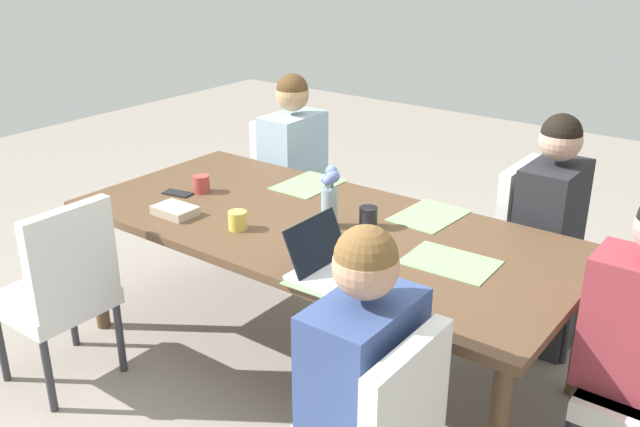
{
  "coord_description": "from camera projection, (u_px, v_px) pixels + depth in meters",
  "views": [
    {
      "loc": [
        -1.78,
        2.36,
        1.97
      ],
      "look_at": [
        0.0,
        0.0,
        0.77
      ],
      "focal_mm": 39.27,
      "sensor_mm": 36.0,
      "label": 1
    }
  ],
  "objects": [
    {
      "name": "coffee_mug_near_right",
      "position": [
        238.0,
        220.0,
        3.14
      ],
      "size": [
        0.08,
        0.08,
        0.08
      ],
      "primitive_type": "cylinder",
      "color": "#DBC64C",
      "rests_on": "dining_table"
    },
    {
      "name": "chair_near_left_mid",
      "position": [
        536.0,
        244.0,
        3.54
      ],
      "size": [
        0.44,
        0.44,
        0.9
      ],
      "color": "silver",
      "rests_on": "ground_plane"
    },
    {
      "name": "flower_vase",
      "position": [
        330.0,
        196.0,
        3.13
      ],
      "size": [
        0.1,
        0.08,
        0.29
      ],
      "color": "#8EA8B7",
      "rests_on": "dining_table"
    },
    {
      "name": "chair_near_right_near",
      "position": [
        290.0,
        180.0,
        4.44
      ],
      "size": [
        0.44,
        0.44,
        0.9
      ],
      "color": "silver",
      "rests_on": "ground_plane"
    },
    {
      "name": "coffee_mug_centre_left",
      "position": [
        368.0,
        217.0,
        3.15
      ],
      "size": [
        0.08,
        0.08,
        0.1
      ],
      "primitive_type": "cylinder",
      "color": "#232328",
      "rests_on": "dining_table"
    },
    {
      "name": "coffee_mug_near_left",
      "position": [
        202.0,
        184.0,
        3.58
      ],
      "size": [
        0.08,
        0.08,
        0.09
      ],
      "primitive_type": "cylinder",
      "color": "#AD3D38",
      "rests_on": "dining_table"
    },
    {
      "name": "chair_far_right_mid",
      "position": [
        61.0,
        287.0,
        3.11
      ],
      "size": [
        0.44,
        0.44,
        0.9
      ],
      "color": "silver",
      "rests_on": "ground_plane"
    },
    {
      "name": "person_far_left_near",
      "position": [
        362.0,
        419.0,
        2.23
      ],
      "size": [
        0.36,
        0.4,
        1.19
      ],
      "color": "#2D2D33",
      "rests_on": "ground_plane"
    },
    {
      "name": "person_head_left_left_far",
      "position": [
        637.0,
        370.0,
        2.48
      ],
      "size": [
        0.4,
        0.36,
        1.19
      ],
      "color": "#2D2D33",
      "rests_on": "ground_plane"
    },
    {
      "name": "placemat_near_left_mid",
      "position": [
        429.0,
        216.0,
        3.3
      ],
      "size": [
        0.28,
        0.37,
        0.0
      ],
      "primitive_type": "cube",
      "rotation": [
        0.0,
        0.0,
        1.52
      ],
      "color": "#7FAD70",
      "rests_on": "dining_table"
    },
    {
      "name": "placemat_far_left_near",
      "position": [
        334.0,
        275.0,
        2.73
      ],
      "size": [
        0.27,
        0.37,
        0.0
      ],
      "primitive_type": "cube",
      "rotation": [
        0.0,
        0.0,
        -1.54
      ],
      "color": "#7FAD70",
      "rests_on": "dining_table"
    },
    {
      "name": "book_red_cover",
      "position": [
        175.0,
        211.0,
        3.3
      ],
      "size": [
        0.2,
        0.14,
        0.04
      ],
      "primitive_type": "cube",
      "rotation": [
        0.0,
        0.0,
        -0.0
      ],
      "color": "#B2A38E",
      "rests_on": "dining_table"
    },
    {
      "name": "person_near_right_near",
      "position": [
        294.0,
        181.0,
        4.34
      ],
      "size": [
        0.36,
        0.4,
        1.19
      ],
      "color": "#2D2D33",
      "rests_on": "ground_plane"
    },
    {
      "name": "dining_table",
      "position": [
        320.0,
        236.0,
        3.23
      ],
      "size": [
        2.37,
        1.08,
        0.72
      ],
      "color": "brown",
      "rests_on": "ground_plane"
    },
    {
      "name": "placemat_near_right_near",
      "position": [
        308.0,
        185.0,
        3.7
      ],
      "size": [
        0.26,
        0.36,
        0.0
      ],
      "primitive_type": "cube",
      "rotation": [
        0.0,
        0.0,
        1.57
      ],
      "color": "#7FAD70",
      "rests_on": "dining_table"
    },
    {
      "name": "laptop_far_left_near",
      "position": [
        326.0,
        262.0,
        2.74
      ],
      "size": [
        0.22,
        0.32,
        0.2
      ],
      "color": "silver",
      "rests_on": "dining_table"
    },
    {
      "name": "placemat_head_left_left_far",
      "position": [
        450.0,
        262.0,
        2.83
      ],
      "size": [
        0.37,
        0.27,
        0.0
      ],
      "primitive_type": "cube",
      "rotation": [
        0.0,
        0.0,
        0.04
      ],
      "color": "#7FAD70",
      "rests_on": "dining_table"
    },
    {
      "name": "ground_plane",
      "position": [
        320.0,
        357.0,
        3.48
      ],
      "size": [
        10.0,
        10.0,
        0.0
      ],
      "primitive_type": "plane",
      "color": "gray"
    },
    {
      "name": "phone_black",
      "position": [
        178.0,
        193.0,
        3.57
      ],
      "size": [
        0.16,
        0.1,
        0.01
      ],
      "primitive_type": "cube",
      "rotation": [
        0.0,
        0.0,
        0.2
      ],
      "color": "black",
      "rests_on": "dining_table"
    },
    {
      "name": "person_near_left_mid",
      "position": [
        546.0,
        247.0,
        3.44
      ],
      "size": [
        0.36,
        0.4,
        1.19
      ],
      "color": "#2D2D33",
      "rests_on": "ground_plane"
    }
  ]
}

